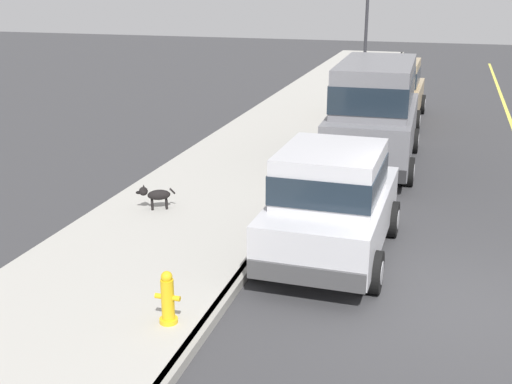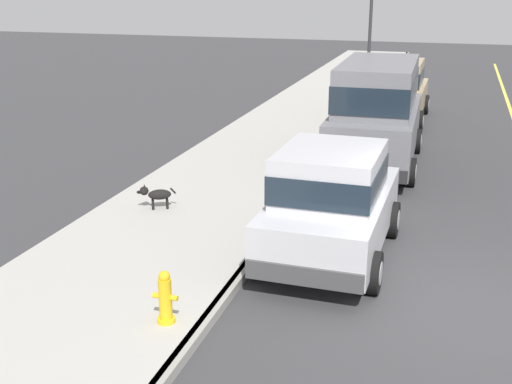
{
  "view_description": "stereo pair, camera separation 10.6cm",
  "coord_description": "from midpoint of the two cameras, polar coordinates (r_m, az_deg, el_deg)",
  "views": [
    {
      "loc": [
        -0.45,
        -8.58,
        4.39
      ],
      "look_at": [
        -3.48,
        1.71,
        0.85
      ],
      "focal_mm": 45.67,
      "sensor_mm": 36.0,
      "label": 1
    },
    {
      "loc": [
        -0.35,
        -8.54,
        4.39
      ],
      "look_at": [
        -3.48,
        1.71,
        0.85
      ],
      "focal_mm": 45.67,
      "sensor_mm": 36.0,
      "label": 2
    }
  ],
  "objects": [
    {
      "name": "ground_plane",
      "position": [
        9.63,
        17.19,
        -9.74
      ],
      "size": [
        80.0,
        80.0,
        0.0
      ],
      "primitive_type": "plane",
      "color": "#38383A"
    },
    {
      "name": "curb",
      "position": [
        9.99,
        -1.54,
        -7.36
      ],
      "size": [
        0.16,
        64.0,
        0.14
      ],
      "primitive_type": "cube",
      "color": "gray",
      "rests_on": "ground"
    },
    {
      "name": "sidewalk",
      "position": [
        10.63,
        -10.86,
        -6.04
      ],
      "size": [
        3.6,
        64.0,
        0.14
      ],
      "primitive_type": "cube",
      "color": "#A8A59E",
      "rests_on": "ground"
    },
    {
      "name": "car_silver_hatchback",
      "position": [
        10.51,
        6.35,
        -0.8
      ],
      "size": [
        2.01,
        3.83,
        1.88
      ],
      "color": "#BCBCC1",
      "rests_on": "ground"
    },
    {
      "name": "car_grey_van",
      "position": [
        15.98,
        10.15,
        7.19
      ],
      "size": [
        2.21,
        4.94,
        2.52
      ],
      "color": "slate",
      "rests_on": "ground"
    },
    {
      "name": "car_tan_sedan",
      "position": [
        21.39,
        11.66,
        8.74
      ],
      "size": [
        2.06,
        4.61,
        1.92
      ],
      "color": "tan",
      "rests_on": "ground"
    },
    {
      "name": "dog_black",
      "position": [
        12.63,
        -9.04,
        -0.23
      ],
      "size": [
        0.7,
        0.42,
        0.49
      ],
      "color": "black",
      "rests_on": "sidewalk"
    },
    {
      "name": "fire_hydrant",
      "position": [
        8.52,
        -8.1,
        -9.26
      ],
      "size": [
        0.34,
        0.24,
        0.72
      ],
      "color": "gold",
      "rests_on": "sidewalk"
    },
    {
      "name": "street_lamp",
      "position": [
        25.33,
        9.55,
        14.68
      ],
      "size": [
        0.36,
        0.36,
        4.42
      ],
      "color": "#2D2D33",
      "rests_on": "sidewalk"
    }
  ]
}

